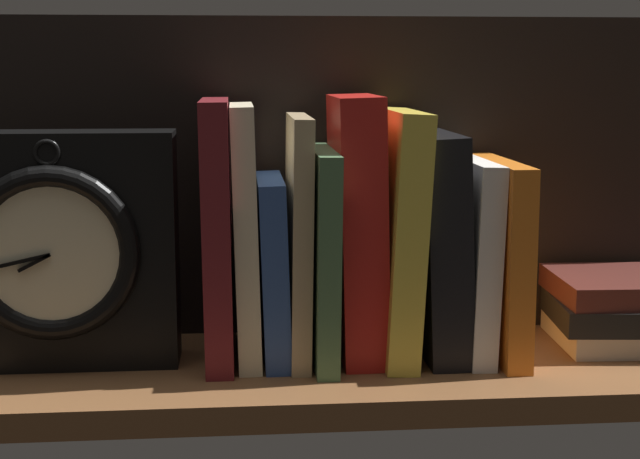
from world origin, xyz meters
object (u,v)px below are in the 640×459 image
book_cream_twain (246,233)px  book_red_requiem (357,227)px  book_tan_shortstories (298,238)px  book_stack_side (629,309)px  book_orange_pandolfini (498,257)px  framed_clock (57,250)px  book_blue_modern (273,268)px  book_maroon_dawkins (218,231)px  book_yellow_seinlanguage (397,234)px  book_black_skeptic (436,245)px  book_white_catcher (471,257)px  book_green_romantic (322,254)px

book_cream_twain → book_red_requiem: (10.56, 0.00, 0.39)cm
book_cream_twain → book_red_requiem: size_ratio=0.97×
book_tan_shortstories → book_stack_side: size_ratio=1.41×
book_orange_pandolfini → framed_clock: size_ratio=0.86×
book_blue_modern → book_stack_side: bearing=1.3°
book_maroon_dawkins → book_blue_modern: (5.16, 0.00, -3.63)cm
book_yellow_seinlanguage → book_black_skeptic: 3.93cm
book_black_skeptic → framed_clock: bearing=-178.3°
book_red_requiem → book_black_skeptic: book_red_requiem is taller
book_black_skeptic → book_white_catcher: (3.44, 0.00, -1.25)cm
book_green_romantic → book_black_skeptic: (11.02, 0.00, 0.69)cm
book_yellow_seinlanguage → book_blue_modern: bearing=180.0°
book_green_romantic → book_orange_pandolfini: book_green_romantic is taller
book_green_romantic → book_orange_pandolfini: 17.12cm
book_red_requiem → book_yellow_seinlanguage: bearing=0.0°
book_white_catcher → book_blue_modern: bearing=180.0°
book_yellow_seinlanguage → framed_clock: (-31.63, -1.06, -0.80)cm
book_red_requiem → book_yellow_seinlanguage: 3.92cm
book_stack_side → book_tan_shortstories: bearing=-178.7°
book_tan_shortstories → book_yellow_seinlanguage: book_yellow_seinlanguage is taller
book_green_romantic → book_yellow_seinlanguage: book_yellow_seinlanguage is taller
book_maroon_dawkins → book_orange_pandolfini: 27.06cm
framed_clock → book_cream_twain: bearing=3.5°
book_cream_twain → book_blue_modern: bearing=0.0°
book_white_catcher → book_cream_twain: bearing=180.0°
book_maroon_dawkins → framed_clock: (-14.60, -1.06, -1.33)cm
book_red_requiem → book_cream_twain: bearing=180.0°
book_tan_shortstories → book_stack_side: book_tan_shortstories is taller
book_tan_shortstories → framed_clock: (-22.16, -1.06, -0.58)cm
book_maroon_dawkins → book_green_romantic: (9.79, 0.00, -2.31)cm
book_orange_pandolfini → book_stack_side: 14.97cm
book_green_romantic → book_cream_twain: bearing=180.0°
book_orange_pandolfini → book_stack_side: size_ratio=1.14×
book_blue_modern → book_stack_side: size_ratio=1.06×
book_cream_twain → book_white_catcher: 21.80cm
book_cream_twain → book_yellow_seinlanguage: (14.42, 0.00, -0.30)cm
book_tan_shortstories → book_red_requiem: book_red_requiem is taller
book_black_skeptic → book_stack_side: (19.88, 0.78, -7.07)cm
book_yellow_seinlanguage → book_black_skeptic: size_ratio=1.10×
book_cream_twain → book_black_skeptic: size_ratio=1.13×
book_white_catcher → book_tan_shortstories: bearing=180.0°
book_tan_shortstories → book_cream_twain: bearing=180.0°
book_cream_twain → book_yellow_seinlanguage: book_cream_twain is taller
book_maroon_dawkins → book_tan_shortstories: (7.56, 0.00, -0.75)cm
book_maroon_dawkins → book_green_romantic: bearing=0.0°
book_maroon_dawkins → book_stack_side: book_maroon_dawkins is taller
book_blue_modern → book_white_catcher: (19.08, 0.00, 0.76)cm
book_green_romantic → book_black_skeptic: size_ratio=0.93×
book_blue_modern → framed_clock: framed_clock is taller
book_green_romantic → book_stack_side: bearing=1.4°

